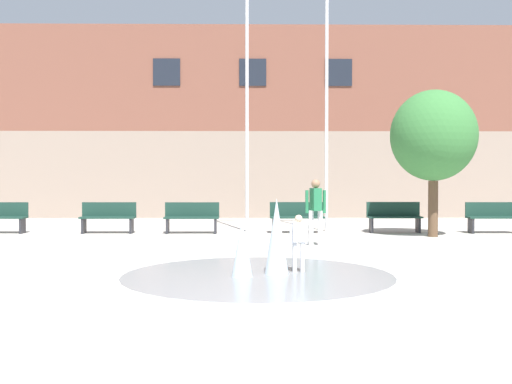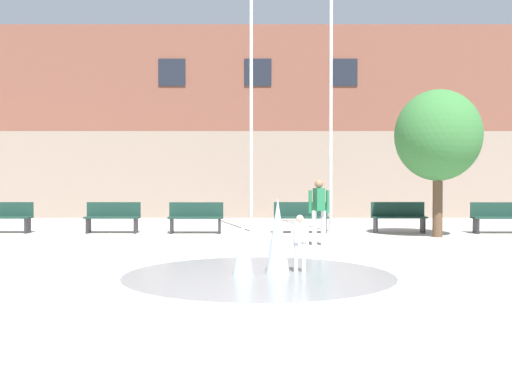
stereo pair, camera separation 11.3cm
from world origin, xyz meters
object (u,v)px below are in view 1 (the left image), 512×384
Objects in this scene: park_bench_under_right_flagpole at (297,217)px; teen_by_trashcan at (316,207)px; park_bench_center at (192,217)px; child_with_pink_shirt at (299,239)px; park_bench_far_right at (494,217)px; flagpole_right at (328,75)px; park_bench_under_left_flagpole at (108,217)px; park_bench_near_trashcan at (394,217)px; flagpole_left at (248,80)px; street_tree_near_building at (434,136)px.

teen_by_trashcan is at bearing -86.99° from park_bench_under_right_flagpole.
park_bench_center is 1.62× the size of child_with_pink_shirt.
park_bench_far_right is 6.50m from flagpole_right.
child_with_pink_shirt is at bearing -23.22° from teen_by_trashcan.
park_bench_center is at bearing -2.09° from park_bench_under_left_flagpole.
flagpole_left reaches higher than park_bench_near_trashcan.
park_bench_under_right_flagpole is 3.38m from teen_by_trashcan.
park_bench_center and park_bench_far_right have the same top height.
park_bench_near_trashcan is 8.31m from child_with_pink_shirt.
park_bench_under_left_flagpole is at bearing -179.54° from park_bench_under_right_flagpole.
park_bench_under_left_flagpole is 0.39× the size of street_tree_near_building.
flagpole_right is 2.22× the size of street_tree_near_building.
park_bench_far_right is at bearing -140.94° from child_with_pink_shirt.
flagpole_right is (1.55, 7.99, 4.18)m from child_with_pink_shirt.
street_tree_near_building reaches higher than teen_by_trashcan.
park_bench_under_right_flagpole is 4.51m from street_tree_near_building.
flagpole_left is at bearing 160.47° from park_bench_under_right_flagpole.
park_bench_center is at bearing 170.82° from street_tree_near_building.
park_bench_near_trashcan is at bearing 1.83° from park_bench_center.
park_bench_far_right is 9.74m from child_with_pink_shirt.
street_tree_near_building reaches higher than park_bench_center.
flagpole_right reaches higher than street_tree_near_building.
park_bench_center is 5.94m from flagpole_right.
child_with_pink_shirt reaches higher than park_bench_near_trashcan.
street_tree_near_building is (9.25, -1.19, 2.31)m from park_bench_under_left_flagpole.
teen_by_trashcan is at bearing -148.77° from street_tree_near_building.
flagpole_left is at bearing 21.53° from park_bench_center.
park_bench_near_trashcan is at bearing 128.49° from teen_by_trashcan.
flagpole_right is at bearing 172.30° from park_bench_far_right.
child_with_pink_shirt is at bearing -83.78° from flagpole_left.
child_with_pink_shirt reaches higher than park_bench_far_right.
park_bench_center is 7.76m from child_with_pink_shirt.
park_bench_near_trashcan is (8.48, 0.10, 0.00)m from park_bench_under_left_flagpole.
park_bench_near_trashcan is 1.01× the size of teen_by_trashcan.
park_bench_far_right is 6.51m from teen_by_trashcan.
flagpole_right is 3.77m from street_tree_near_building.
park_bench_center is at bearing -158.47° from flagpole_left.
street_tree_near_building is at bearing -134.11° from child_with_pink_shirt.
flagpole_right is at bearing -110.84° from child_with_pink_shirt.
park_bench_under_left_flagpole is 2.47m from park_bench_center.
park_bench_far_right is 3.33m from street_tree_near_building.
flagpole_right reaches higher than park_bench_center.
street_tree_near_building is at bearing 108.44° from teen_by_trashcan.
park_bench_center is at bearing -80.90° from child_with_pink_shirt.
park_bench_near_trashcan is 2.75m from street_tree_near_building.
teen_by_trashcan reaches higher than park_bench_under_right_flagpole.
flagpole_left is (-1.63, 3.87, 3.68)m from teen_by_trashcan.
child_with_pink_shirt is at bearing -114.86° from park_bench_near_trashcan.
child_with_pink_shirt is at bearing -100.99° from flagpole_right.
park_bench_near_trashcan and park_bench_far_right have the same top height.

